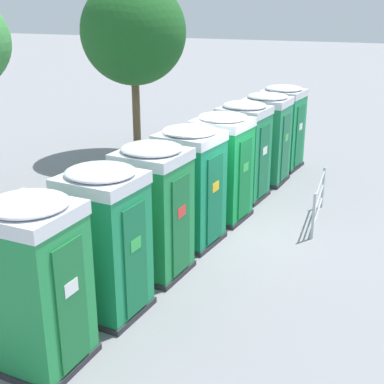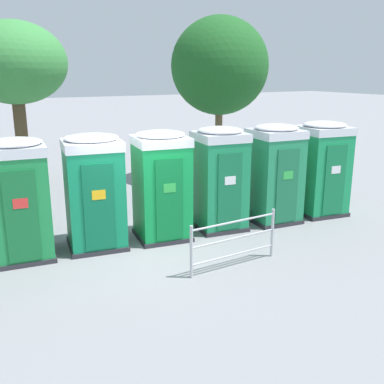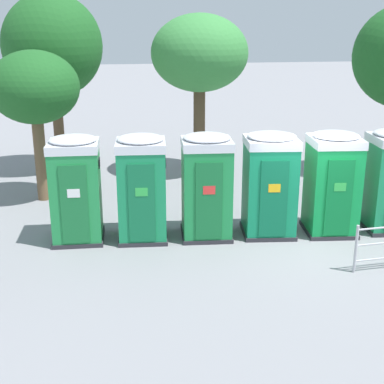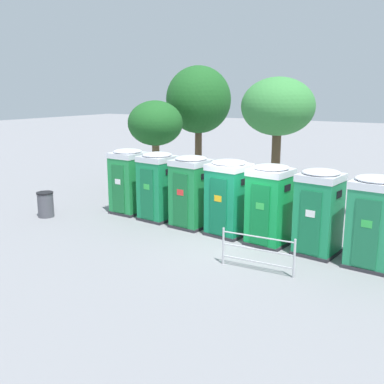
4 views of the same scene
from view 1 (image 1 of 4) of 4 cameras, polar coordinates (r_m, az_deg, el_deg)
ground_plane at (r=12.10m, az=3.86°, el=-4.34°), size 120.00×120.00×0.00m
portapotty_0 at (r=7.73m, az=-16.26°, el=-9.29°), size 1.23×1.25×2.54m
portapotty_1 at (r=8.75m, az=-9.28°, el=-5.18°), size 1.26×1.30×2.54m
portapotty_2 at (r=9.93m, az=-4.12°, el=-1.87°), size 1.29×1.30×2.54m
portapotty_3 at (r=11.20m, az=-0.17°, el=0.74°), size 1.37×1.34×2.54m
portapotty_4 at (r=12.50m, az=3.25°, el=2.76°), size 1.32×1.33×2.54m
portapotty_5 at (r=13.90m, az=5.49°, el=4.46°), size 1.29×1.32×2.54m
portapotty_6 at (r=15.27m, az=7.91°, el=5.76°), size 1.28×1.28×2.54m
portapotty_7 at (r=16.71m, az=9.57°, el=6.88°), size 1.35×1.34×2.54m
street_tree_1 at (r=17.73m, az=-6.26°, el=16.56°), size 3.35×3.35×5.65m
event_barrier at (r=12.78m, az=13.36°, el=-0.76°), size 2.06×0.18×1.05m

